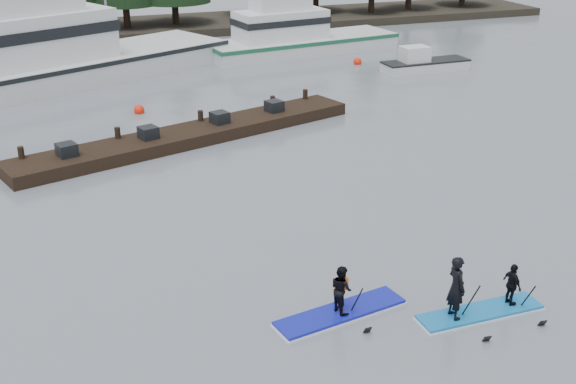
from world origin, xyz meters
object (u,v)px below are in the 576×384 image
object	(u,v)px
fishing_boat_large	(65,68)
floating_dock	(191,135)
fishing_boat_medium	(296,45)
paddleboard_solo	(341,301)
paddleboard_duo	(477,295)

from	to	relation	value
fishing_boat_large	floating_dock	world-z (taller)	fishing_boat_large
fishing_boat_large	fishing_boat_medium	xyz separation A→B (m)	(14.98, 2.66, -0.24)
fishing_boat_large	paddleboard_solo	bearing A→B (deg)	-105.42
fishing_boat_medium	fishing_boat_large	bearing A→B (deg)	-178.21
floating_dock	paddleboard_duo	bearing A→B (deg)	-94.59
fishing_boat_large	paddleboard_duo	size ratio (longest dim) A/B	5.61
fishing_boat_medium	paddleboard_solo	distance (m)	32.03
floating_dock	paddleboard_solo	size ratio (longest dim) A/B	4.38
fishing_boat_large	paddleboard_duo	distance (m)	29.93
fishing_boat_medium	paddleboard_solo	xyz separation A→B (m)	(-10.31, -30.32, -0.13)
paddleboard_solo	paddleboard_duo	size ratio (longest dim) A/B	1.08
paddleboard_solo	fishing_boat_large	bearing A→B (deg)	89.66
floating_dock	paddleboard_duo	size ratio (longest dim) A/B	4.73
fishing_boat_large	fishing_boat_medium	size ratio (longest dim) A/B	1.41
fishing_boat_medium	paddleboard_duo	distance (m)	32.31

